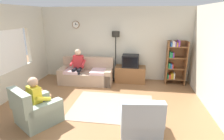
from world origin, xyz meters
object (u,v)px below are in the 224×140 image
Objects in this scene: bookshelf at (175,62)px; floor_lamp at (116,42)px; armchair_near_window at (37,111)px; person_in_left_armchair at (39,98)px; armchair_near_bookshelf at (140,122)px; tv_stand at (130,74)px; couch at (87,74)px; person_on_couch at (78,65)px; tv at (131,61)px.

bookshelf is 0.85× the size of floor_lamp.
person_in_left_armchair is at bearing 56.99° from armchair_near_window.
tv_stand is at bearing 96.92° from armchair_near_bookshelf.
person_in_left_armchair is at bearing -123.00° from tv_stand.
person_in_left_armchair is (-2.30, 0.14, 0.32)m from armchair_near_bookshelf.
couch is at bearing -168.75° from tv_stand.
person_on_couch reaches higher than tv_stand.
armchair_near_bookshelf is at bearing -3.58° from person_in_left_armchair.
armchair_near_window is (-3.54, -3.11, -0.53)m from bookshelf.
person_on_couch is 1.11× the size of person_in_left_armchair.
person_in_left_armchair reaches higher than armchair_near_bookshelf.
couch is 1.68m from tv.
armchair_near_bookshelf is (0.38, -3.11, -0.00)m from tv_stand.
tv_stand is 0.94× the size of armchair_near_window.
floor_lamp reaches higher than armchair_near_window.
person_in_left_armchair is (-1.36, -3.07, -0.85)m from floor_lamp.
bookshelf reaches higher than tv_stand.
bookshelf is at bearing 3.51° from tv.
armchair_near_window is at bearing 178.31° from armchair_near_bookshelf.
tv_stand is 1.13× the size of armchair_near_bookshelf.
tv_stand is 3.63m from armchair_near_window.
armchair_near_bookshelf is at bearing -50.14° from person_on_couch.
armchair_near_bookshelf is (2.35, -0.07, 0.00)m from armchair_near_window.
bookshelf is at bearing 8.24° from person_on_couch.
armchair_near_bookshelf is (1.96, -2.80, -0.02)m from couch.
tv is 0.62× the size of armchair_near_bookshelf.
floor_lamp reaches higher than person_on_couch.
person_in_left_armchair is (-0.06, -2.54, -0.09)m from person_on_couch.
person_on_couch is (-0.28, -0.11, 0.39)m from couch.
armchair_near_window is at bearing -123.00° from tv_stand.
tv reaches higher than tv_stand.
couch is 1.22× the size of bookshelf.
tv_stand is at bearing -9.96° from floor_lamp.
bookshelf reaches higher than armchair_near_window.
tv_stand is at bearing 90.00° from tv.
armchair_near_window is 2.65m from person_on_couch.
couch is 1.55× the size of person_on_couch.
person_on_couch is at bearing -158.80° from couch.
armchair_near_window is at bearing -123.21° from tv.
bookshelf is 2.22m from floor_lamp.
bookshelf is at bearing 69.63° from armchair_near_bookshelf.
person_on_couch is (-1.87, -0.42, 0.40)m from tv_stand.
armchair_near_window is at bearing -138.63° from bookshelf.
tv_stand is at bearing 57.00° from armchair_near_window.
bookshelf reaches higher than person_in_left_armchair.
armchair_near_bookshelf is (0.94, -3.21, -1.16)m from floor_lamp.
couch is 3.41m from armchair_near_bookshelf.
floor_lamp reaches higher than bookshelf.
floor_lamp is at bearing 65.80° from armchair_near_window.
floor_lamp is 3.63m from armchair_near_window.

